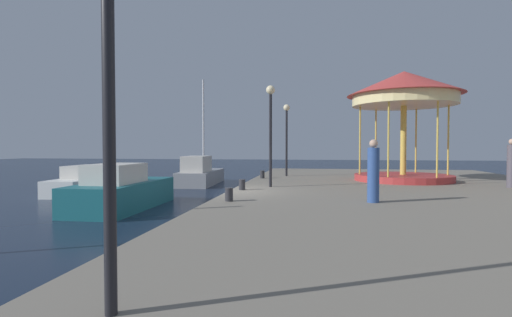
# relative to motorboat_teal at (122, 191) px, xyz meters

# --- Properties ---
(ground_plane) EXTENTS (120.00, 120.00, 0.00)m
(ground_plane) POSITION_rel_motorboat_teal_xyz_m (4.33, 0.01, -0.69)
(ground_plane) COLOR #162338
(quay_dock) EXTENTS (14.19, 29.85, 0.80)m
(quay_dock) POSITION_rel_motorboat_teal_xyz_m (11.42, 0.01, -0.29)
(quay_dock) COLOR gray
(quay_dock) RESTS_ON ground
(motorboat_teal) EXTENTS (2.24, 5.36, 1.79)m
(motorboat_teal) POSITION_rel_motorboat_teal_xyz_m (0.00, 0.00, 0.00)
(motorboat_teal) COLOR #19606B
(motorboat_teal) RESTS_ON ground
(sailboat_grey) EXTENTS (2.29, 5.90, 6.91)m
(sailboat_grey) POSITION_rel_motorboat_teal_xyz_m (0.15, 9.77, 0.02)
(sailboat_grey) COLOR gray
(sailboat_grey) RESTS_ON ground
(motorboat_white) EXTENTS (1.98, 5.43, 1.47)m
(motorboat_white) POSITION_rel_motorboat_teal_xyz_m (-4.43, 4.51, -0.13)
(motorboat_white) COLOR white
(motorboat_white) RESTS_ON ground
(carousel) EXTENTS (5.35, 5.35, 5.25)m
(carousel) POSITION_rel_motorboat_teal_xyz_m (11.68, 5.27, 4.03)
(carousel) COLOR #B23333
(carousel) RESTS_ON quay_dock
(lamp_post_near_edge) EXTENTS (0.36, 0.36, 3.97)m
(lamp_post_near_edge) POSITION_rel_motorboat_teal_xyz_m (5.55, -10.44, 2.85)
(lamp_post_near_edge) COLOR black
(lamp_post_near_edge) RESTS_ON quay_dock
(lamp_post_mid_promenade) EXTENTS (0.36, 0.36, 4.12)m
(lamp_post_mid_promenade) POSITION_rel_motorboat_teal_xyz_m (5.69, 1.51, 2.95)
(lamp_post_mid_promenade) COLOR black
(lamp_post_mid_promenade) RESTS_ON quay_dock
(lamp_post_far_end) EXTENTS (0.36, 0.36, 4.02)m
(lamp_post_far_end) POSITION_rel_motorboat_teal_xyz_m (5.90, 7.48, 2.88)
(lamp_post_far_end) COLOR black
(lamp_post_far_end) RESTS_ON quay_dock
(bollard_south) EXTENTS (0.24, 0.24, 0.40)m
(bollard_south) POSITION_rel_motorboat_teal_xyz_m (4.76, 0.25, 0.31)
(bollard_south) COLOR #2D2D33
(bollard_south) RESTS_ON quay_dock
(bollard_north) EXTENTS (0.24, 0.24, 0.40)m
(bollard_north) POSITION_rel_motorboat_teal_xyz_m (4.78, 5.68, 0.31)
(bollard_north) COLOR #2D2D33
(bollard_north) RESTS_ON quay_dock
(bollard_center) EXTENTS (0.24, 0.24, 0.40)m
(bollard_center) POSITION_rel_motorboat_teal_xyz_m (4.95, -2.77, 0.31)
(bollard_center) COLOR #2D2D33
(bollard_center) RESTS_ON quay_dock
(person_mid_promenade) EXTENTS (0.34, 0.34, 1.96)m
(person_mid_promenade) POSITION_rel_motorboat_teal_xyz_m (15.23, 2.65, 1.04)
(person_mid_promenade) COLOR #514C56
(person_mid_promenade) RESTS_ON quay_dock
(person_near_carousel) EXTENTS (0.34, 0.34, 1.84)m
(person_near_carousel) POSITION_rel_motorboat_teal_xyz_m (9.17, -2.35, 0.98)
(person_near_carousel) COLOR #2D4C8C
(person_near_carousel) RESTS_ON quay_dock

